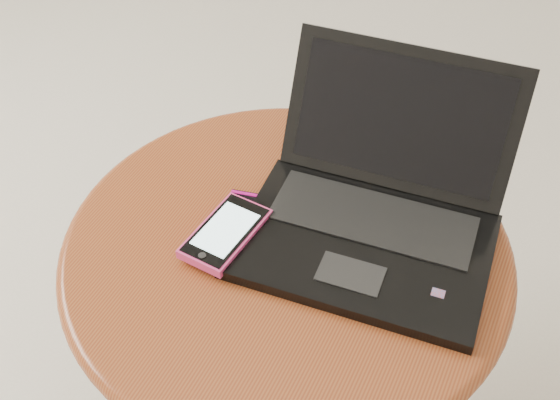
% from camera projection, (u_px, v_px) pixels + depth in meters
% --- Properties ---
extents(table, '(0.60, 0.60, 0.47)m').
position_uv_depth(table, '(286.00, 290.00, 1.00)').
color(table, '#562C18').
rests_on(table, ground).
extents(laptop, '(0.34, 0.33, 0.19)m').
position_uv_depth(laptop, '(374.00, 208.00, 0.92)').
color(laptop, black).
rests_on(laptop, table).
extents(phone_black, '(0.07, 0.11, 0.01)m').
position_uv_depth(phone_black, '(240.00, 220.00, 0.95)').
color(phone_black, black).
rests_on(phone_black, table).
extents(phone_pink, '(0.08, 0.13, 0.02)m').
position_uv_depth(phone_pink, '(226.00, 233.00, 0.92)').
color(phone_pink, '#D53474').
rests_on(phone_pink, phone_black).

